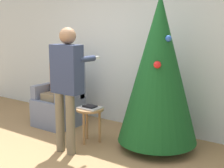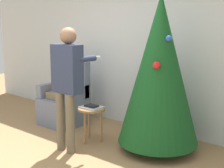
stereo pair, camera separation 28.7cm
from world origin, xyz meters
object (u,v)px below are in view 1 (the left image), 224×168
object	(u,v)px
christmas_tree	(159,69)
side_stool	(90,114)
person_seated	(58,85)
armchair	(60,103)
person_standing	(67,79)

from	to	relation	value
christmas_tree	side_stool	bearing A→B (deg)	-158.18
christmas_tree	person_seated	size ratio (longest dim) A/B	1.66
armchair	side_stool	size ratio (longest dim) A/B	2.12
armchair	person_seated	bearing A→B (deg)	-90.00
side_stool	armchair	bearing A→B (deg)	160.28
christmas_tree	person_standing	distance (m)	1.24
armchair	person_seated	size ratio (longest dim) A/B	0.85
christmas_tree	person_standing	world-z (taller)	christmas_tree
side_stool	person_seated	bearing A→B (deg)	162.02
armchair	side_stool	xyz separation A→B (m)	(0.96, -0.34, 0.05)
armchair	side_stool	distance (m)	1.02
person_standing	armchair	bearing A→B (deg)	140.08
christmas_tree	side_stool	size ratio (longest dim) A/B	4.13
christmas_tree	armchair	bearing A→B (deg)	-179.30
person_standing	christmas_tree	bearing A→B (deg)	40.47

